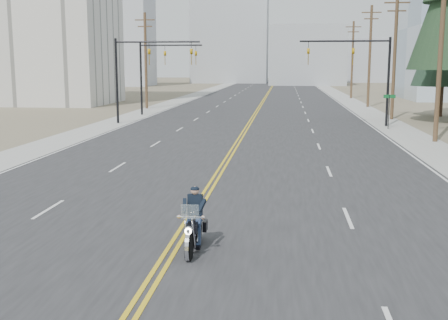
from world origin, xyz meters
The scene contains 20 objects.
ground_plane centered at (0.00, 0.00, 0.00)m, with size 400.00×400.00×0.00m, color #776D56.
road centered at (0.00, 70.00, 0.01)m, with size 20.00×200.00×0.01m, color #303033.
sidewalk_left centered at (-11.50, 70.00, 0.01)m, with size 3.00×200.00×0.01m, color #A5A5A0.
sidewalk_right centered at (11.50, 70.00, 0.01)m, with size 3.00×200.00×0.01m, color #A5A5A0.
traffic_mast_left centered at (-8.98, 32.00, 4.94)m, with size 7.10×0.26×7.00m.
traffic_mast_right centered at (8.98, 32.00, 4.94)m, with size 7.10×0.26×7.00m.
traffic_mast_far centered at (-9.31, 40.00, 4.87)m, with size 6.10×0.26×7.00m.
street_sign centered at (10.80, 30.00, 1.80)m, with size 0.90×0.06×2.62m.
utility_pole_b centered at (12.50, 23.00, 5.98)m, with size 2.20×0.30×11.50m.
utility_pole_c centered at (12.50, 38.00, 5.73)m, with size 2.20×0.30×11.00m.
utility_pole_d centered at (12.50, 53.00, 5.98)m, with size 2.20×0.30×11.50m.
utility_pole_e centered at (12.50, 70.00, 5.73)m, with size 2.20×0.30×11.00m.
utility_pole_left centered at (-12.50, 48.00, 5.48)m, with size 2.20×0.30×10.50m.
haze_bldg_a centered at (-35.00, 115.00, 11.00)m, with size 14.00×12.00×22.00m, color #B7BCC6.
haze_bldg_b centered at (8.00, 125.00, 7.00)m, with size 18.00×14.00×14.00m, color #ADB2B7.
haze_bldg_d centered at (-12.00, 140.00, 13.00)m, with size 20.00×15.00×26.00m, color #ADB2B7.
haze_bldg_e centered at (25.00, 150.00, 6.00)m, with size 14.00×14.00×12.00m, color #B7BCC6.
haze_bldg_f centered at (-50.00, 130.00, 8.00)m, with size 12.00×12.00×16.00m, color #ADB2B7.
motorcyclist centered at (0.58, 0.37, 0.84)m, with size 0.92×2.16×1.68m, color black, non-canonical shape.
conifer_far centered at (17.50, 41.58, 8.28)m, with size 5.39×5.39×14.43m.
Camera 1 is at (2.92, -13.74, 4.88)m, focal length 45.00 mm.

